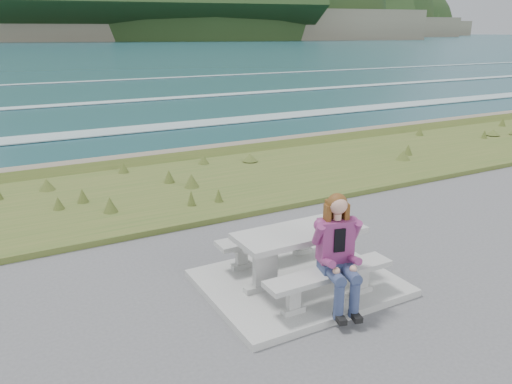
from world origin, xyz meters
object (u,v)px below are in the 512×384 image
bench_landward (329,278)px  seated_woman (339,268)px  bench_seaward (273,239)px  picnic_table (299,241)px

bench_landward → seated_woman: bearing=-74.5°
bench_seaward → seated_woman: size_ratio=1.24×
picnic_table → bench_seaward: 0.74m
bench_seaward → seated_woman: (0.04, -1.53, 0.19)m
picnic_table → bench_seaward: picnic_table is taller
seated_woman → bench_landward: bearing=120.3°
bench_landward → picnic_table: bearing=90.0°
bench_landward → seated_woman: seated_woman is taller
picnic_table → bench_seaward: size_ratio=1.00×
seated_woman → picnic_table: bearing=107.3°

